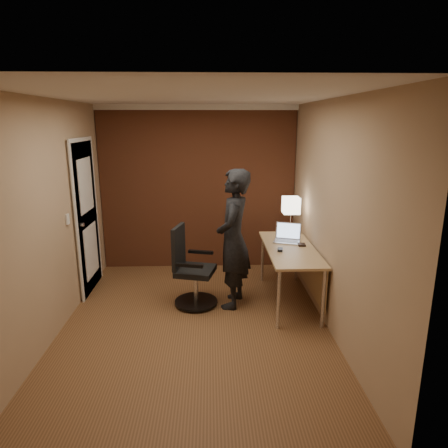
{
  "coord_description": "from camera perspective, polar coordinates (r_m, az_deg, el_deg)",
  "views": [
    {
      "loc": [
        0.18,
        -4.14,
        2.26
      ],
      "look_at": [
        0.35,
        0.55,
        1.05
      ],
      "focal_mm": 32.0,
      "sensor_mm": 36.0,
      "label": 1
    }
  ],
  "objects": [
    {
      "name": "office_chair",
      "position": [
        5.03,
        -4.79,
        -6.78
      ],
      "size": [
        0.55,
        0.62,
        1.0
      ],
      "color": "black",
      "rests_on": "ground"
    },
    {
      "name": "room",
      "position": [
        5.77,
        -6.58,
        5.47
      ],
      "size": [
        4.0,
        4.0,
        4.0
      ],
      "color": "brown",
      "rests_on": "ground"
    },
    {
      "name": "mouse",
      "position": [
        4.91,
        8.03,
        -3.66
      ],
      "size": [
        0.08,
        0.11,
        0.03
      ],
      "primitive_type": "cube",
      "rotation": [
        0.0,
        0.0,
        -0.2
      ],
      "color": "black",
      "rests_on": "desk"
    },
    {
      "name": "laptop",
      "position": [
        5.31,
        9.05,
        -1.74
      ],
      "size": [
        0.39,
        0.35,
        0.23
      ],
      "color": "silver",
      "rests_on": "desk"
    },
    {
      "name": "wallet",
      "position": [
        5.16,
        11.03,
        -2.92
      ],
      "size": [
        0.1,
        0.11,
        0.02
      ],
      "primitive_type": "cube",
      "rotation": [
        0.0,
        0.0,
        -0.05
      ],
      "color": "black",
      "rests_on": "desk"
    },
    {
      "name": "desk",
      "position": [
        5.12,
        10.18,
        -4.67
      ],
      "size": [
        0.6,
        1.5,
        0.73
      ],
      "color": "tan",
      "rests_on": "ground"
    },
    {
      "name": "desk_lamp",
      "position": [
        5.5,
        9.55,
        2.59
      ],
      "size": [
        0.22,
        0.22,
        0.54
      ],
      "color": "silver",
      "rests_on": "desk"
    },
    {
      "name": "person",
      "position": [
        4.88,
        1.35,
        -2.19
      ],
      "size": [
        0.55,
        0.71,
        1.72
      ],
      "primitive_type": "imported",
      "rotation": [
        0.0,
        0.0,
        -1.82
      ],
      "color": "black",
      "rests_on": "ground"
    }
  ]
}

